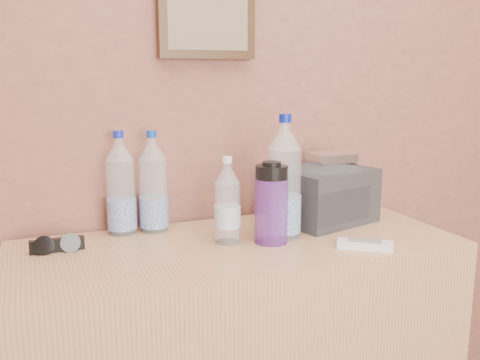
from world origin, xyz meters
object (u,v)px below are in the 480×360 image
at_px(nalgene_bottle, 271,203).
at_px(ac_remote, 365,245).
at_px(pet_small, 227,205).
at_px(pet_large_d, 284,184).
at_px(pet_large_b, 121,189).
at_px(pet_large_c, 153,187).
at_px(toiletry_bag, 327,192).
at_px(foil_packet, 332,157).
at_px(sunglasses, 57,245).

relative_size(nalgene_bottle, ac_remote, 1.55).
xyz_separation_m(pet_small, nalgene_bottle, (0.11, -0.04, 0.01)).
bearing_deg(pet_large_d, pet_large_b, 153.79).
distance_m(pet_large_c, toiletry_bag, 0.54).
height_order(pet_large_d, foil_packet, pet_large_d).
bearing_deg(toiletry_bag, nalgene_bottle, -169.00).
xyz_separation_m(pet_large_d, toiletry_bag, (0.19, 0.09, -0.06)).
xyz_separation_m(nalgene_bottle, toiletry_bag, (0.25, 0.12, -0.02)).
height_order(pet_large_c, pet_large_d, pet_large_d).
height_order(ac_remote, foil_packet, foil_packet).
height_order(pet_large_c, foil_packet, pet_large_c).
relative_size(sunglasses, toiletry_bag, 0.49).
bearing_deg(pet_large_c, foil_packet, -10.45).
bearing_deg(foil_packet, pet_large_c, 169.55).
bearing_deg(pet_large_b, pet_large_c, -6.55).
relative_size(pet_large_d, foil_packet, 2.79).
distance_m(pet_large_c, foil_packet, 0.56).
bearing_deg(pet_large_b, nalgene_bottle, -33.34).
xyz_separation_m(pet_large_b, toiletry_bag, (0.62, -0.12, -0.04)).
distance_m(pet_large_b, pet_large_d, 0.47).
bearing_deg(pet_small, foil_packet, 12.78).
relative_size(pet_large_b, ac_remote, 2.06).
relative_size(pet_large_c, toiletry_bag, 1.06).
bearing_deg(nalgene_bottle, sunglasses, 166.09).
distance_m(pet_large_d, pet_small, 0.18).
height_order(pet_large_c, pet_small, pet_large_c).
height_order(sunglasses, foil_packet, foil_packet).
bearing_deg(ac_remote, pet_large_d, 167.75).
relative_size(pet_small, toiletry_bag, 0.86).
xyz_separation_m(pet_large_c, sunglasses, (-0.28, -0.09, -0.11)).
bearing_deg(pet_large_d, nalgene_bottle, -148.53).
height_order(pet_large_b, foil_packet, pet_large_b).
bearing_deg(pet_small, ac_remote, -30.11).
bearing_deg(sunglasses, pet_large_d, -9.10).
relative_size(pet_large_b, foil_packet, 2.39).
height_order(pet_large_b, pet_large_c, pet_large_b).
height_order(pet_large_b, sunglasses, pet_large_b).
bearing_deg(pet_large_c, pet_large_d, -30.90).
bearing_deg(pet_small, sunglasses, 168.15).
bearing_deg(pet_large_c, toiletry_bag, -11.70).
height_order(pet_large_c, nalgene_bottle, pet_large_c).
bearing_deg(pet_small, pet_large_c, 131.05).
distance_m(pet_small, toiletry_bag, 0.37).
relative_size(sunglasses, foil_packet, 1.10).
bearing_deg(pet_large_d, pet_small, 176.29).
relative_size(pet_large_b, pet_large_d, 0.86).
height_order(pet_large_c, ac_remote, pet_large_c).
distance_m(pet_large_b, toiletry_bag, 0.63).
relative_size(pet_large_b, toiletry_bag, 1.07).
bearing_deg(ac_remote, toiletry_bag, 118.22).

